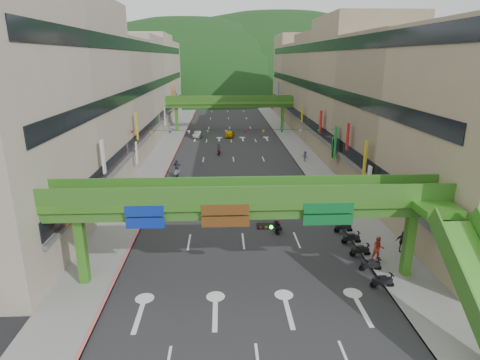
% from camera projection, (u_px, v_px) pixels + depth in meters
% --- Properties ---
extents(ground, '(320.00, 320.00, 0.00)m').
position_uv_depth(ground, '(255.00, 338.00, 21.89)').
color(ground, black).
rests_on(ground, ground).
extents(road_slab, '(18.00, 140.00, 0.02)m').
position_uv_depth(road_slab, '(232.00, 145.00, 69.64)').
color(road_slab, '#28282B').
rests_on(road_slab, ground).
extents(sidewalk_left, '(4.00, 140.00, 0.15)m').
position_uv_depth(sidewalk_left, '(168.00, 146.00, 69.15)').
color(sidewalk_left, gray).
rests_on(sidewalk_left, ground).
extents(sidewalk_right, '(4.00, 140.00, 0.15)m').
position_uv_depth(sidewalk_right, '(294.00, 144.00, 70.10)').
color(sidewalk_right, gray).
rests_on(sidewalk_right, ground).
extents(curb_left, '(0.20, 140.00, 0.18)m').
position_uv_depth(curb_left, '(179.00, 145.00, 69.22)').
color(curb_left, '#CC5959').
rests_on(curb_left, ground).
extents(curb_right, '(0.20, 140.00, 0.18)m').
position_uv_depth(curb_right, '(284.00, 144.00, 70.01)').
color(curb_right, gray).
rests_on(curb_right, ground).
extents(building_row_left, '(12.80, 95.00, 19.00)m').
position_uv_depth(building_row_left, '(117.00, 90.00, 66.05)').
color(building_row_left, '#9E937F').
rests_on(building_row_left, ground).
extents(building_row_right, '(12.80, 95.00, 19.00)m').
position_uv_depth(building_row_right, '(343.00, 89.00, 67.68)').
color(building_row_right, gray).
rests_on(building_row_right, ground).
extents(overpass_near, '(28.00, 12.27, 7.10)m').
position_uv_depth(overpass_near, '(264.00, 212.00, 25.55)').
color(overpass_near, '#4C9E2D').
rests_on(overpass_near, ground).
extents(overpass_far, '(28.00, 2.20, 7.10)m').
position_uv_depth(overpass_far, '(230.00, 104.00, 82.38)').
color(overpass_far, '#4C9E2D').
rests_on(overpass_far, ground).
extents(hill_left, '(168.00, 140.00, 112.00)m').
position_uv_depth(hill_left, '(191.00, 92.00, 174.05)').
color(hill_left, '#1C4419').
rests_on(hill_left, ground).
extents(hill_right, '(208.00, 176.00, 128.00)m').
position_uv_depth(hill_right, '(276.00, 89.00, 194.87)').
color(hill_right, '#1C4419').
rests_on(hill_right, ground).
extents(bunting_string, '(26.00, 0.36, 0.47)m').
position_uv_depth(bunting_string, '(236.00, 132.00, 48.79)').
color(bunting_string, black).
rests_on(bunting_string, ground).
extents(scooter_rider_near, '(0.75, 1.60, 2.22)m').
position_uv_depth(scooter_rider_near, '(231.00, 211.00, 37.00)').
color(scooter_rider_near, black).
rests_on(scooter_rider_near, ground).
extents(scooter_rider_mid, '(0.94, 1.58, 2.02)m').
position_uv_depth(scooter_rider_mid, '(278.00, 221.00, 34.81)').
color(scooter_rider_mid, black).
rests_on(scooter_rider_mid, ground).
extents(scooter_rider_left, '(1.13, 1.59, 2.18)m').
position_uv_depth(scooter_rider_left, '(177.00, 168.00, 51.18)').
color(scooter_rider_left, gray).
rests_on(scooter_rider_left, ground).
extents(scooter_rider_far, '(0.82, 1.60, 1.93)m').
position_uv_depth(scooter_rider_far, '(219.00, 149.00, 62.58)').
color(scooter_rider_far, maroon).
rests_on(scooter_rider_far, ground).
extents(parked_scooter_row, '(1.60, 11.58, 1.08)m').
position_uv_depth(parked_scooter_row, '(356.00, 244.00, 31.67)').
color(parked_scooter_row, black).
rests_on(parked_scooter_row, ground).
extents(car_silver, '(1.89, 3.90, 1.23)m').
position_uv_depth(car_silver, '(198.00, 134.00, 76.14)').
color(car_silver, '#B8BAC0').
rests_on(car_silver, ground).
extents(car_yellow, '(1.94, 3.83, 1.25)m').
position_uv_depth(car_yellow, '(230.00, 134.00, 76.67)').
color(car_yellow, '#CAA805').
rests_on(car_yellow, ground).
extents(pedestrian_red, '(0.95, 0.76, 1.89)m').
position_uv_depth(pedestrian_red, '(378.00, 251.00, 29.68)').
color(pedestrian_red, '#C8402D').
rests_on(pedestrian_red, ground).
extents(pedestrian_dark, '(1.07, 0.63, 1.71)m').
position_uv_depth(pedestrian_dark, '(402.00, 243.00, 31.07)').
color(pedestrian_dark, black).
rests_on(pedestrian_dark, ground).
extents(pedestrian_blue, '(0.84, 0.77, 1.51)m').
position_uv_depth(pedestrian_blue, '(305.00, 157.00, 58.23)').
color(pedestrian_blue, '#39415B').
rests_on(pedestrian_blue, ground).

